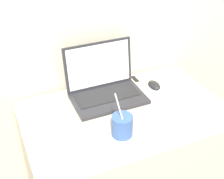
{
  "coord_description": "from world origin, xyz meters",
  "views": [
    {
      "loc": [
        -0.55,
        -0.79,
        1.68
      ],
      "look_at": [
        -0.04,
        0.4,
        0.84
      ],
      "focal_mm": 50.0,
      "sensor_mm": 36.0,
      "label": 1
    }
  ],
  "objects_px": {
    "drink_cup": "(122,125)",
    "usb_stick": "(135,79)",
    "laptop": "(105,85)",
    "computer_mouse": "(154,86)"
  },
  "relations": [
    {
      "from": "laptop",
      "to": "computer_mouse",
      "type": "xyz_separation_m",
      "value": [
        0.28,
        -0.04,
        -0.04
      ]
    },
    {
      "from": "laptop",
      "to": "drink_cup",
      "type": "height_order",
      "value": "laptop"
    },
    {
      "from": "laptop",
      "to": "drink_cup",
      "type": "bearing_deg",
      "value": -98.67
    },
    {
      "from": "computer_mouse",
      "to": "drink_cup",
      "type": "bearing_deg",
      "value": -139.56
    },
    {
      "from": "usb_stick",
      "to": "laptop",
      "type": "bearing_deg",
      "value": -160.35
    },
    {
      "from": "laptop",
      "to": "usb_stick",
      "type": "relative_size",
      "value": 6.23
    },
    {
      "from": "computer_mouse",
      "to": "usb_stick",
      "type": "distance_m",
      "value": 0.14
    },
    {
      "from": "laptop",
      "to": "drink_cup",
      "type": "xyz_separation_m",
      "value": [
        -0.05,
        -0.32,
        -0.01
      ]
    },
    {
      "from": "drink_cup",
      "to": "usb_stick",
      "type": "height_order",
      "value": "drink_cup"
    },
    {
      "from": "computer_mouse",
      "to": "usb_stick",
      "type": "xyz_separation_m",
      "value": [
        -0.05,
        0.12,
        -0.01
      ]
    }
  ]
}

